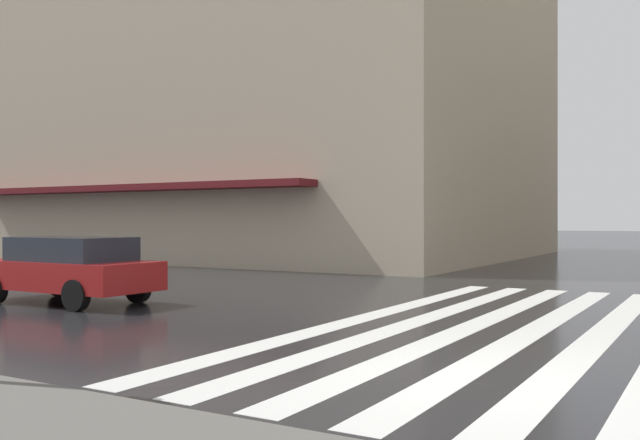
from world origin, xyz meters
The scene contains 4 objects.
ground_plane centered at (0.00, 0.00, 0.00)m, with size 220.00×220.00×0.00m, color black.
zebra_crossing centered at (4.00, 0.75, 0.00)m, with size 13.00×5.50×0.01m.
haussmann_block_mid centered at (22.34, 18.22, 12.56)m, with size 20.89×25.20×25.66m.
car_red centered at (2.50, 9.70, 0.76)m, with size 1.85×4.10×1.41m.
Camera 1 is at (-7.62, -2.41, 1.78)m, focal length 39.19 mm.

